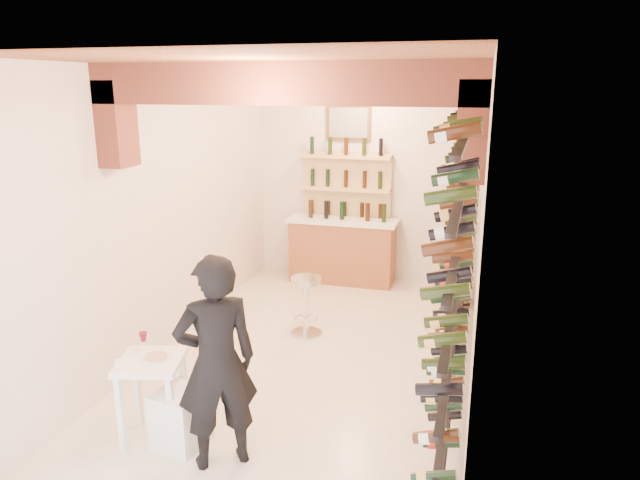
# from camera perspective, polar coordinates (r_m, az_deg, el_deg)

# --- Properties ---
(ground) EXTENTS (6.00, 6.00, 0.00)m
(ground) POSITION_cam_1_polar(r_m,az_deg,el_deg) (6.76, -0.71, -11.36)
(ground) COLOR silver
(ground) RESTS_ON ground
(room_shell) EXTENTS (3.52, 6.02, 3.21)m
(room_shell) POSITION_cam_1_polar(r_m,az_deg,el_deg) (5.85, -1.51, 7.64)
(room_shell) COLOR silver
(room_shell) RESTS_ON ground
(wine_rack) EXTENTS (0.32, 5.70, 2.56)m
(wine_rack) POSITION_cam_1_polar(r_m,az_deg,el_deg) (5.98, 13.45, 0.54)
(wine_rack) COLOR black
(wine_rack) RESTS_ON ground
(back_counter) EXTENTS (1.70, 0.62, 1.29)m
(back_counter) POSITION_cam_1_polar(r_m,az_deg,el_deg) (9.03, 2.22, -0.84)
(back_counter) COLOR #9C5830
(back_counter) RESTS_ON ground
(back_shelving) EXTENTS (1.40, 0.31, 2.73)m
(back_shelving) POSITION_cam_1_polar(r_m,az_deg,el_deg) (9.11, 2.62, 3.40)
(back_shelving) COLOR #D9B67A
(back_shelving) RESTS_ON ground
(tasting_table) EXTENTS (0.64, 0.64, 0.92)m
(tasting_table) POSITION_cam_1_polar(r_m,az_deg,el_deg) (5.25, -16.34, -12.57)
(tasting_table) COLOR white
(tasting_table) RESTS_ON ground
(white_stool) EXTENTS (0.46, 0.46, 0.50)m
(white_stool) POSITION_cam_1_polar(r_m,az_deg,el_deg) (5.30, -13.63, -16.74)
(white_stool) COLOR white
(white_stool) RESTS_ON ground
(person) EXTENTS (0.78, 0.73, 1.79)m
(person) POSITION_cam_1_polar(r_m,az_deg,el_deg) (4.71, -10.22, -11.86)
(person) COLOR black
(person) RESTS_ON ground
(chrome_barstool) EXTENTS (0.39, 0.39, 0.75)m
(chrome_barstool) POSITION_cam_1_polar(r_m,az_deg,el_deg) (7.11, -1.38, -6.13)
(chrome_barstool) COLOR silver
(chrome_barstool) RESTS_ON ground
(crate_lower) EXTENTS (0.56, 0.45, 0.29)m
(crate_lower) POSITION_cam_1_polar(r_m,az_deg,el_deg) (8.50, 12.72, -4.98)
(crate_lower) COLOR tan
(crate_lower) RESTS_ON ground
(crate_upper) EXTENTS (0.46, 0.36, 0.24)m
(crate_upper) POSITION_cam_1_polar(r_m,az_deg,el_deg) (8.41, 12.82, -3.26)
(crate_upper) COLOR tan
(crate_upper) RESTS_ON crate_lower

